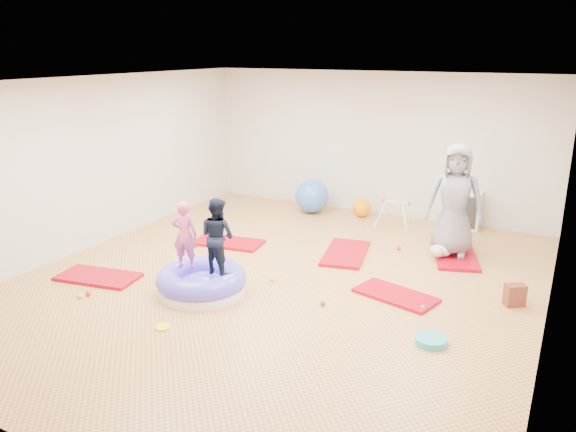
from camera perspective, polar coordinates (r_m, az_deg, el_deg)
The scene contains 19 objects.
room at distance 7.68m, azimuth -1.04°, elevation 3.00°, with size 7.01×8.01×2.81m.
gym_mat_front_left at distance 8.66m, azimuth -18.71°, elevation -5.88°, with size 1.17×0.59×0.05m, color #AB0307.
gym_mat_mid_left at distance 9.67m, azimuth -6.09°, elevation -2.68°, with size 1.16×0.58×0.05m, color #AB0307.
gym_mat_center_back at distance 9.16m, azimuth 5.88°, elevation -3.77°, with size 1.26×0.63×0.05m, color #AB0307.
gym_mat_right at distance 7.77m, azimuth 10.89°, elevation -7.90°, with size 1.09×0.54×0.05m, color #AB0307.
gym_mat_rear_right at distance 9.40m, azimuth 16.63°, elevation -3.89°, with size 1.27×0.63×0.05m, color #AB0307.
inflatable_cushion at distance 7.81m, azimuth -8.76°, elevation -6.65°, with size 1.23×1.23×0.39m.
child_pink at distance 7.75m, azimuth -10.48°, elevation -1.53°, with size 0.35×0.23×0.95m, color #C74A86.
child_navy at distance 7.49m, azimuth -7.20°, elevation -1.67°, with size 0.51×0.39×1.04m, color black.
adult_caregiver at distance 9.13m, azimuth 16.59°, elevation 1.56°, with size 0.87×0.57×1.78m, color slate.
infant at distance 9.17m, azimuth 15.18°, elevation -3.45°, with size 0.33×0.33×0.19m.
ball_pit_balls at distance 7.89m, azimuth -2.08°, elevation -7.11°, with size 4.26×3.86×0.07m.
exercise_ball_blue at distance 11.35m, azimuth 2.46°, elevation 2.01°, with size 0.68×0.68×0.68m, color #3369BA.
exercise_ball_orange at distance 11.20m, azimuth 7.52°, elevation 0.84°, with size 0.36×0.36×0.36m, color orange.
infant_play_gym at distance 10.62m, azimuth 10.90°, elevation 0.62°, with size 0.65×0.61×0.50m.
cube_shelf at distance 10.88m, azimuth 17.19°, elevation 0.63°, with size 0.69×0.34×0.69m.
balance_disc at distance 6.71m, azimuth 14.30°, elevation -12.14°, with size 0.37×0.37×0.08m, color teal.
backpack at distance 7.91m, azimuth 22.04°, elevation -7.46°, with size 0.25×0.15×0.29m, color #A43717.
yellow_toy at distance 7.01m, azimuth -12.61°, elevation -10.97°, with size 0.18×0.18×0.03m, color #EDFA0B.
Camera 1 is at (3.57, -6.55, 3.23)m, focal length 35.00 mm.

